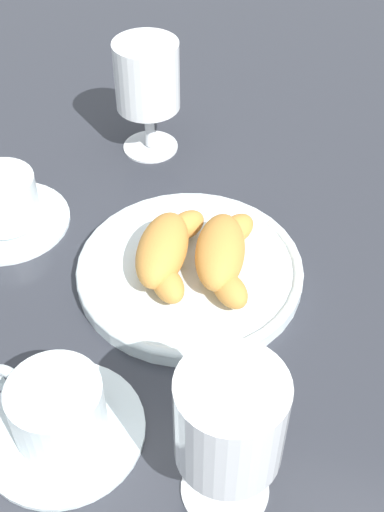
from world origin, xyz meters
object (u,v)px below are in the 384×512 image
croissant_large (167,248)px  croissant_small (223,253)px  juice_glass_left (230,426)px  coffee_cup_far (3,205)px  coffee_cup_near (58,414)px  juice_glass_right (147,82)px  pastry_plate (192,270)px

croissant_large → croissant_small: bearing=99.8°
croissant_small → juice_glass_left: juice_glass_left is taller
croissant_large → coffee_cup_far: (-0.02, -0.19, -0.01)m
juice_glass_left → croissant_large: bearing=-150.4°
croissant_large → juice_glass_left: juice_glass_left is taller
croissant_large → juice_glass_left: bearing=29.6°
croissant_small → coffee_cup_far: 0.25m
croissant_large → coffee_cup_near: (0.20, -0.03, -0.01)m
juice_glass_right → croissant_small: bearing=37.2°
pastry_plate → juice_glass_left: (0.21, 0.09, 0.08)m
pastry_plate → juice_glass_left: size_ratio=1.62×
croissant_small → coffee_cup_far: bearing=-92.7°
coffee_cup_far → juice_glass_right: bearing=150.7°
croissant_large → juice_glass_right: 0.23m
pastry_plate → coffee_cup_near: coffee_cup_near is taller
coffee_cup_near → coffee_cup_far: bearing=-142.1°
croissant_small → juice_glass_left: bearing=16.1°
croissant_large → juice_glass_right: (-0.20, -0.09, 0.05)m
pastry_plate → croissant_small: size_ratio=1.68×
coffee_cup_near → coffee_cup_far: 0.27m
coffee_cup_near → juice_glass_right: juice_glass_right is taller
coffee_cup_near → juice_glass_right: size_ratio=0.97×
coffee_cup_near → juice_glass_left: bearing=86.5°
croissant_large → coffee_cup_far: 0.20m
pastry_plate → juice_glass_left: juice_glass_left is taller
coffee_cup_near → juice_glass_left: 0.16m
croissant_large → juice_glass_right: juice_glass_right is taller
croissant_small → coffee_cup_far: size_ratio=0.99×
pastry_plate → croissant_large: (0.00, -0.02, 0.03)m
coffee_cup_near → juice_glass_left: juice_glass_left is taller
croissant_small → coffee_cup_near: (0.20, -0.08, -0.01)m
pastry_plate → juice_glass_left: bearing=23.8°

